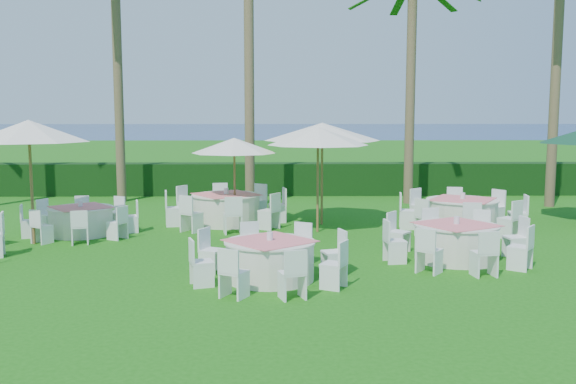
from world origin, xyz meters
name	(u,v)px	position (x,y,z in m)	size (l,w,h in m)	color
ground	(217,273)	(0.00, 0.00, 0.00)	(120.00, 120.00, 0.00)	#195E10
hedge	(247,179)	(0.00, 12.00, 0.60)	(34.00, 1.00, 1.20)	black
ocean	(271,130)	(0.00, 102.00, 0.00)	(260.00, 260.00, 0.00)	#081751
banquet_table_b	(270,259)	(1.03, -0.54, 0.39)	(2.94, 2.94, 0.91)	silver
banquet_table_c	(456,241)	(4.94, 0.99, 0.41)	(3.11, 3.11, 0.94)	silver
banquet_table_d	(81,220)	(-3.84, 3.99, 0.38)	(2.84, 2.84, 0.88)	silver
banquet_table_e	(226,208)	(-0.26, 5.53, 0.45)	(3.38, 3.38, 1.01)	silver
banquet_table_f	(462,214)	(6.08, 4.53, 0.44)	(3.32, 3.32, 1.00)	silver
umbrella_a	(29,131)	(-4.62, 2.86, 2.68)	(2.83, 2.83, 2.94)	brown
umbrella_b	(318,136)	(2.22, 4.30, 2.50)	(2.62, 2.62, 2.74)	brown
umbrella_c	(234,146)	(-0.01, 5.33, 2.21)	(2.35, 2.35, 2.42)	brown
umbrella_d	(322,132)	(2.41, 5.45, 2.58)	(3.20, 3.20, 2.83)	brown
palm_b	(118,66)	(-4.30, 10.19, 4.69)	(4.40, 4.17, 8.47)	brown
palm_c	(249,11)	(0.26, 8.88, 6.32)	(4.30, 4.34, 11.67)	brown
palm_d	(411,78)	(5.67, 9.62, 4.26)	(4.14, 4.40, 7.64)	brown
palm_e	(556,67)	(10.22, 8.75, 4.58)	(4.41, 4.09, 8.26)	brown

